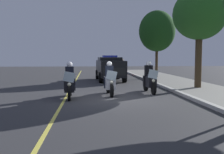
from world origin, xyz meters
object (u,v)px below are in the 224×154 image
at_px(tree_mid_block, 200,15).
at_px(tree_far_back, 157,31).
at_px(police_motorcycle_trailing, 149,80).
at_px(cyclist_background, 123,67).
at_px(police_motorcycle_lead_left, 70,83).
at_px(police_suv, 110,68).
at_px(police_motorcycle_lead_right, 110,81).

bearing_deg(tree_mid_block, tree_far_back, -177.09).
distance_m(police_motorcycle_trailing, cyclist_background, 12.89).
bearing_deg(tree_mid_block, police_motorcycle_lead_left, -69.88).
height_order(police_suv, cyclist_background, police_suv).
bearing_deg(police_motorcycle_trailing, tree_mid_block, 111.85).
relative_size(police_motorcycle_lead_left, tree_mid_block, 0.36).
bearing_deg(police_suv, tree_far_back, 116.82).
distance_m(police_motorcycle_trailing, tree_mid_block, 5.14).
relative_size(cyclist_background, tree_mid_block, 0.30).
xyz_separation_m(police_motorcycle_lead_left, tree_mid_block, (-2.74, 7.47, 3.72)).
relative_size(cyclist_background, tree_far_back, 0.29).
xyz_separation_m(police_motorcycle_lead_left, police_suv, (-8.50, 2.60, 0.37)).
xyz_separation_m(police_motorcycle_lead_right, cyclist_background, (-13.54, 2.46, 0.14)).
bearing_deg(police_motorcycle_trailing, cyclist_background, 178.91).
height_order(police_motorcycle_lead_right, police_motorcycle_trailing, same).
height_order(police_suv, tree_mid_block, tree_mid_block).
height_order(police_motorcycle_lead_right, tree_mid_block, tree_mid_block).
bearing_deg(police_motorcycle_lead_left, police_motorcycle_lead_right, 111.29).
relative_size(police_motorcycle_lead_left, police_motorcycle_trailing, 1.00).
bearing_deg(police_motorcycle_trailing, police_motorcycle_lead_right, -73.62).
distance_m(police_suv, tree_far_back, 5.93).
xyz_separation_m(police_motorcycle_trailing, tree_mid_block, (-1.32, 3.30, 3.72)).
bearing_deg(police_motorcycle_lead_left, tree_far_back, 146.71).
bearing_deg(police_motorcycle_trailing, police_suv, -167.51).
bearing_deg(cyclist_background, police_suv, -17.37).
relative_size(police_motorcycle_trailing, police_suv, 0.43).
relative_size(police_motorcycle_lead_right, tree_mid_block, 0.36).
height_order(police_motorcycle_trailing, tree_far_back, tree_far_back).
bearing_deg(tree_far_back, police_suv, -63.18).
bearing_deg(police_motorcycle_lead_right, police_suv, 175.25).
xyz_separation_m(police_motorcycle_lead_right, police_motorcycle_trailing, (-0.65, 2.21, 0.00)).
distance_m(police_motorcycle_lead_right, tree_mid_block, 6.94).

